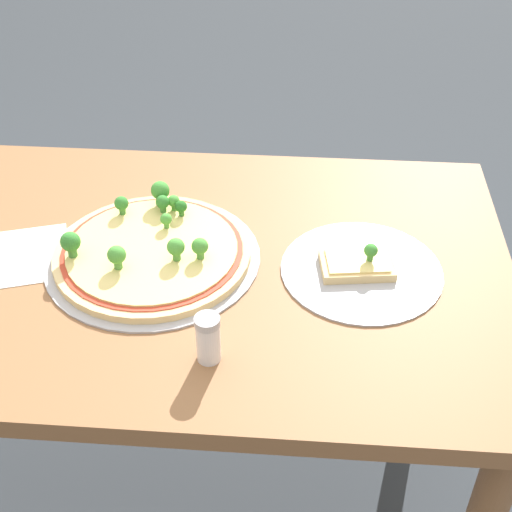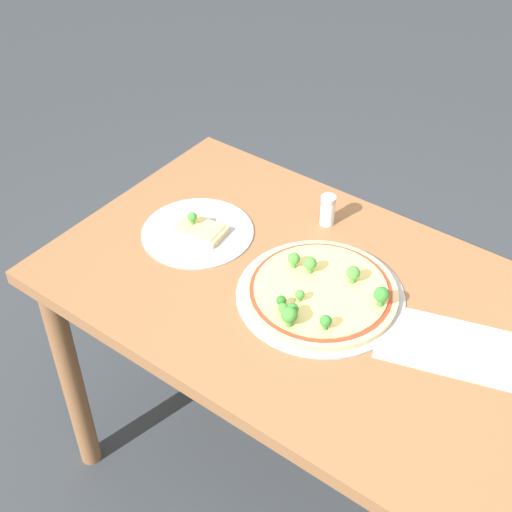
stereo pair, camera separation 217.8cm
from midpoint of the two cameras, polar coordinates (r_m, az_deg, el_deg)
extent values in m
plane|color=#33383D|center=(1.73, -4.47, -45.88)|extent=(8.00, 8.00, 0.00)
cube|color=brown|center=(0.98, -7.57, -43.27)|extent=(1.32, 0.75, 0.04)
cylinder|color=brown|center=(1.57, -36.20, -34.72)|extent=(0.06, 0.06, 0.74)
cylinder|color=brown|center=(1.58, -15.29, -20.99)|extent=(0.06, 0.06, 0.74)
cylinder|color=#A3A3A8|center=(0.97, -9.15, -42.06)|extent=(0.38, 0.38, 0.00)
cylinder|color=#E5C17F|center=(0.96, -9.22, -41.99)|extent=(0.35, 0.35, 0.01)
cylinder|color=#B73823|center=(0.95, -9.29, -41.93)|extent=(0.32, 0.32, 0.00)
cylinder|color=#EACC75|center=(0.95, -9.32, -41.91)|extent=(0.30, 0.30, 0.00)
sphere|color=#286B23|center=(0.93, -17.95, -44.53)|extent=(0.02, 0.02, 0.02)
cylinder|color=#37742D|center=(0.95, -17.70, -44.62)|extent=(0.01, 0.01, 0.01)
sphere|color=#479338|center=(0.93, -18.16, -45.98)|extent=(0.02, 0.02, 0.02)
cylinder|color=#51973E|center=(0.95, -17.90, -46.05)|extent=(0.01, 0.01, 0.01)
sphere|color=#3D8933|center=(0.92, -17.97, -47.92)|extent=(0.04, 0.04, 0.04)
cylinder|color=#488E3A|center=(0.94, -17.55, -47.98)|extent=(0.02, 0.02, 0.02)
sphere|color=#479338|center=(0.94, -13.38, -37.03)|extent=(0.03, 0.03, 0.03)
cylinder|color=#51973E|center=(0.96, -13.16, -37.28)|extent=(0.01, 0.01, 0.01)
sphere|color=#479338|center=(0.93, -10.86, -38.40)|extent=(0.03, 0.03, 0.03)
cylinder|color=#51973E|center=(0.95, -10.67, -38.63)|extent=(0.01, 0.01, 0.01)
sphere|color=#479338|center=(0.93, -14.20, -43.83)|extent=(0.02, 0.02, 0.02)
cylinder|color=#51973E|center=(0.94, -14.01, -43.92)|extent=(0.01, 0.01, 0.01)
sphere|color=#337A2D|center=(0.93, -16.55, -46.53)|extent=(0.03, 0.03, 0.03)
cylinder|color=#3F8136|center=(0.94, -16.27, -46.59)|extent=(0.01, 0.01, 0.01)
sphere|color=#479338|center=(0.91, -3.55, -40.85)|extent=(0.03, 0.03, 0.03)
cylinder|color=#51973E|center=(0.93, -3.49, -41.03)|extent=(0.01, 0.01, 0.01)
sphere|color=#337A2D|center=(0.90, 0.95, -45.43)|extent=(0.03, 0.03, 0.03)
cylinder|color=#3F8136|center=(0.92, 0.93, -45.52)|extent=(0.02, 0.02, 0.02)
sphere|color=#337A2D|center=(0.91, -11.12, -49.46)|extent=(0.03, 0.03, 0.03)
cylinder|color=#3F8136|center=(0.93, -10.91, -49.46)|extent=(0.01, 0.01, 0.01)
cylinder|color=#A3A3A8|center=(1.09, -24.80, -27.34)|extent=(0.28, 0.28, 0.00)
cube|color=#E5C17F|center=(1.08, -24.69, -27.44)|extent=(0.13, 0.09, 0.02)
cube|color=#EACC75|center=(1.07, -24.85, -27.23)|extent=(0.11, 0.08, 0.00)
sphere|color=#3D8933|center=(1.06, -26.03, -26.02)|extent=(0.02, 0.02, 0.02)
cylinder|color=#488E3A|center=(1.07, -25.76, -26.37)|extent=(0.01, 0.01, 0.01)
cylinder|color=silver|center=(1.00, -5.19, -26.84)|extent=(0.04, 0.04, 0.07)
cylinder|color=#B2B2B7|center=(0.96, -5.36, -25.91)|extent=(0.04, 0.04, 0.01)
cube|color=white|center=(0.96, 13.22, -50.77)|extent=(0.32, 0.24, 0.00)
camera|label=1|loc=(1.09, 16.13, 30.92)|focal=50.00mm
camera|label=2|loc=(1.09, -163.87, -30.92)|focal=50.00mm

